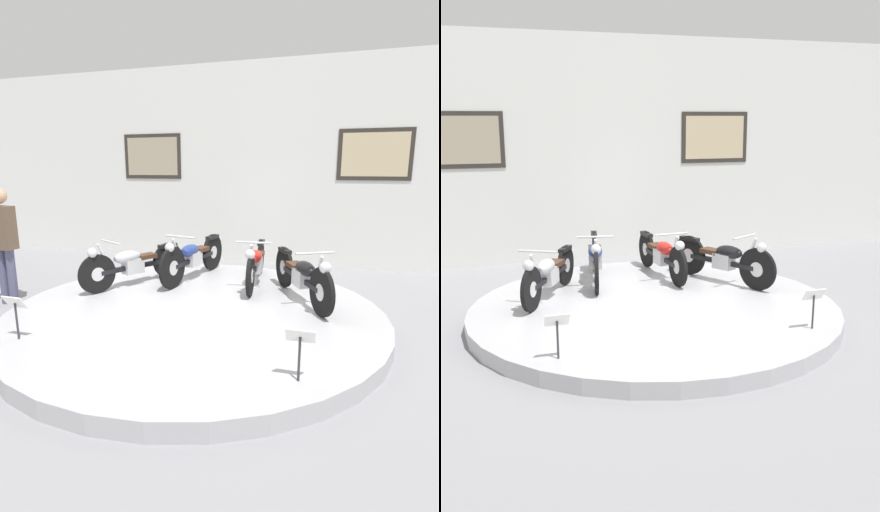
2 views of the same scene
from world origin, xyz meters
TOP-DOWN VIEW (x-y plane):
  - ground_plane at (0.00, 0.00)m, footprint 60.00×60.00m
  - display_platform at (0.00, 0.00)m, footprint 5.06×5.06m
  - back_wall at (0.00, 3.83)m, footprint 14.00×0.22m
  - motorcycle_silver at (-1.36, 0.74)m, footprint 0.97×1.75m
  - motorcycle_blue at (-0.55, 1.38)m, footprint 0.55×2.00m
  - motorcycle_red at (0.55, 1.38)m, footprint 0.54×1.96m
  - motorcycle_black at (1.36, 0.75)m, footprint 1.00×1.78m
  - info_placard_front_left at (-1.55, -1.53)m, footprint 0.26×0.11m
  - info_placard_front_centre at (1.55, -1.53)m, footprint 0.26×0.11m
  - visitor_standing at (-3.03, -0.14)m, footprint 0.36×0.24m

SIDE VIEW (x-z plane):
  - ground_plane at x=0.00m, z-range 0.00..0.00m
  - display_platform at x=0.00m, z-range 0.00..0.20m
  - info_placard_front_left at x=-1.55m, z-range 0.31..0.82m
  - info_placard_front_centre at x=1.55m, z-range 0.31..0.82m
  - motorcycle_silver at x=-1.36m, z-range 0.18..0.96m
  - motorcycle_red at x=0.55m, z-range 0.18..0.96m
  - motorcycle_black at x=1.36m, z-range 0.19..0.98m
  - motorcycle_blue at x=-0.55m, z-range 0.19..1.00m
  - visitor_standing at x=-3.03m, z-range 0.13..1.92m
  - back_wall at x=0.00m, z-range 0.00..4.24m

